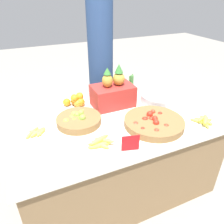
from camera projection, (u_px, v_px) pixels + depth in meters
ground_plane at (112, 177)px, 2.16m from camera, size 12.00×12.00×0.00m
market_table at (112, 150)px, 1.99m from camera, size 1.64×1.11×0.69m
lime_bowl at (79, 120)px, 1.73m from camera, size 0.35×0.35×0.09m
tomato_basket at (154, 122)px, 1.69m from camera, size 0.46×0.46×0.09m
orange_pile at (76, 101)px, 1.98m from camera, size 0.19×0.13×0.12m
metal_bowl at (160, 97)px, 2.06m from camera, size 0.37×0.37×0.07m
price_sign at (130, 143)px, 1.42m from camera, size 0.12×0.04×0.12m
produce_crate at (113, 93)px, 1.94m from camera, size 0.37×0.24×0.38m
veg_bundle at (131, 85)px, 2.17m from camera, size 0.06×0.06×0.19m
banana_bunch_middle_left at (204, 120)px, 1.73m from camera, size 0.17×0.18×0.06m
banana_bunch_back_center at (36, 132)px, 1.60m from camera, size 0.17×0.14×0.03m
banana_bunch_middle_right at (101, 142)px, 1.48m from camera, size 0.19×0.14×0.06m
vendor_person at (101, 68)px, 2.61m from camera, size 0.29×0.29×1.71m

